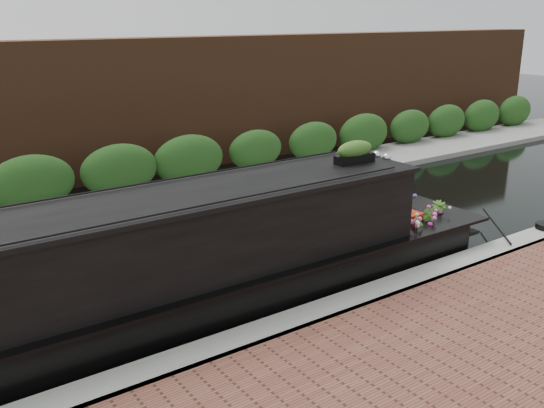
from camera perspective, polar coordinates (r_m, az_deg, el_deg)
ground at (r=12.22m, az=-5.11°, el=-5.01°), size 80.00×80.00×0.00m
near_bank_coping at (r=9.77m, az=4.92°, el=-11.07°), size 40.00×0.60×0.50m
far_bank_path at (r=15.79m, az=-12.84°, el=-0.14°), size 40.00×2.40×0.34m
far_hedge at (r=16.59m, az=-14.05°, el=0.62°), size 40.00×1.10×2.80m
far_brick_wall at (r=18.50m, az=-16.47°, el=2.15°), size 40.00×1.00×8.00m
narrowboat at (r=9.81m, az=-6.47°, el=-5.87°), size 11.33×2.12×2.67m
rope_fender at (r=13.80m, az=16.23°, el=-2.35°), size 0.29×0.33×0.29m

